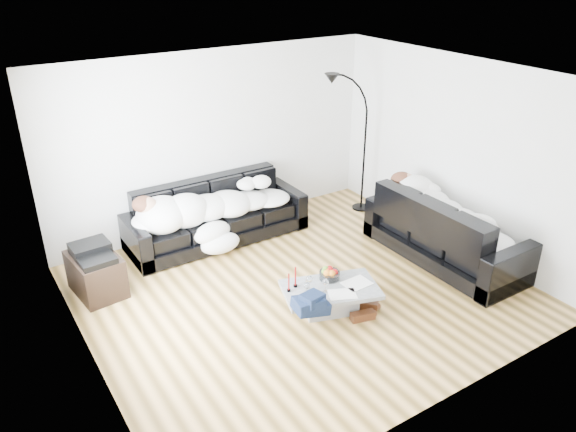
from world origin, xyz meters
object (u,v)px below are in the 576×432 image
sofa_right (447,228)px  sleeper_right (449,215)px  wine_glass_b (306,289)px  stereo (92,251)px  sofa_back (217,213)px  wine_glass_a (309,283)px  av_cabinet (96,274)px  candle_left (289,283)px  coffee_table (330,299)px  floor_lamp (364,150)px  wine_glass_c (326,285)px  fruit_bowl (330,273)px  sleeper_back (217,200)px  shoes (364,310)px  candle_right (295,277)px

sofa_right → sleeper_right: sofa_right is taller
wine_glass_b → stereo: size_ratio=0.38×
sofa_back → wine_glass_a: (0.07, -2.21, -0.01)m
av_cabinet → candle_left: bearing=-50.4°
coffee_table → floor_lamp: floor_lamp is taller
wine_glass_c → stereo: bearing=137.5°
fruit_bowl → wine_glass_a: size_ratio=1.33×
sleeper_back → wine_glass_c: (0.21, -2.29, -0.24)m
candle_left → sleeper_right: bearing=-1.0°
wine_glass_b → stereo: (-1.83, 1.83, 0.17)m
sleeper_right → candle_left: 2.48m
fruit_bowl → sofa_back: bearing=100.7°
sleeper_back → floor_lamp: size_ratio=1.10×
sleeper_right → av_cabinet: sleeper_right is taller
sleeper_right → wine_glass_a: size_ratio=10.51×
sleeper_back → floor_lamp: 2.46m
sofa_back → sleeper_back: 0.22m
av_cabinet → shoes: bearing=-47.3°
candle_right → av_cabinet: 2.44m
wine_glass_b → candle_right: size_ratio=0.65×
sofa_right → wine_glass_b: bearing=93.3°
wine_glass_c → shoes: wine_glass_c is taller
coffee_table → wine_glass_a: bearing=158.4°
candle_right → sofa_right: bearing=-1.9°
sofa_back → sleeper_right: size_ratio=1.33×
wine_glass_a → candle_left: (-0.21, 0.10, 0.02)m
fruit_bowl → candle_right: candle_right is taller
sleeper_back → av_cabinet: bearing=-167.6°
wine_glass_c → sleeper_back: bearing=95.1°
sofa_back → candle_right: sofa_back is taller
sleeper_back → stereo: (-1.85, -0.41, -0.07)m
sleeper_back → candle_left: sleeper_back is taller
candle_left → av_cabinet: bearing=135.9°
sofa_right → candle_left: bearing=89.0°
sleeper_back → wine_glass_c: 2.31m
wine_glass_a → candle_left: candle_left is taller
shoes → floor_lamp: size_ratio=0.24×
stereo → wine_glass_a: bearing=-46.2°
sleeper_right → stereo: sleeper_right is taller
wine_glass_c → candle_right: size_ratio=0.64×
sofa_right → candle_right: size_ratio=8.69×
wine_glass_c → stereo: size_ratio=0.38×
sleeper_back → candle_left: (-0.14, -2.06, -0.21)m
sofa_right → coffee_table: bearing=94.3°
sofa_back → wine_glass_c: (0.21, -2.34, -0.02)m
wine_glass_a → wine_glass_c: (0.14, -0.12, -0.01)m
sleeper_right → av_cabinet: size_ratio=2.62×
candle_left → av_cabinet: size_ratio=0.31×
coffee_table → stereo: (-2.15, 1.85, 0.41)m
wine_glass_c → candle_right: candle_right is taller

